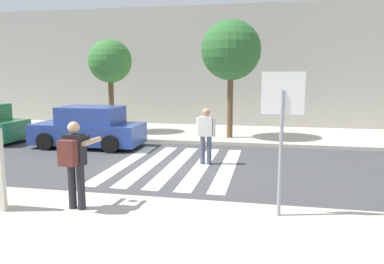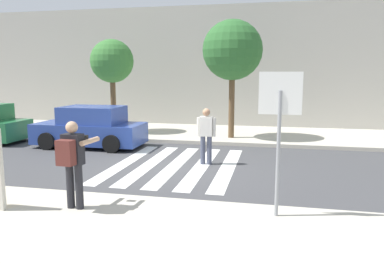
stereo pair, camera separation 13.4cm
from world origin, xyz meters
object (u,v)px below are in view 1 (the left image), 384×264
(photographer_with_backpack, at_px, (74,158))
(street_tree_west, at_px, (110,62))
(pedestrian_crossing, at_px, (206,133))
(parked_car_blue, at_px, (89,128))
(street_tree_center, at_px, (231,51))
(stop_sign, at_px, (282,112))

(photographer_with_backpack, distance_m, street_tree_west, 10.16)
(pedestrian_crossing, relative_size, parked_car_blue, 0.42)
(pedestrian_crossing, distance_m, street_tree_west, 7.29)
(street_tree_center, bearing_deg, street_tree_west, 175.41)
(stop_sign, xyz_separation_m, parked_car_blue, (-6.86, 6.05, -1.35))
(pedestrian_crossing, xyz_separation_m, street_tree_center, (0.30, 4.24, 2.70))
(parked_car_blue, height_order, street_tree_west, street_tree_west)
(street_tree_center, bearing_deg, photographer_with_backpack, -103.14)
(pedestrian_crossing, bearing_deg, stop_sign, -63.81)
(pedestrian_crossing, xyz_separation_m, street_tree_west, (-5.09, 4.68, 2.31))
(street_tree_center, bearing_deg, pedestrian_crossing, -94.07)
(parked_car_blue, bearing_deg, street_tree_center, 25.54)
(photographer_with_backpack, bearing_deg, pedestrian_crossing, 69.19)
(street_tree_west, bearing_deg, pedestrian_crossing, -42.57)
(pedestrian_crossing, xyz_separation_m, parked_car_blue, (-4.78, 1.82, -0.25))
(stop_sign, height_order, street_tree_center, street_tree_center)
(parked_car_blue, bearing_deg, pedestrian_crossing, -20.84)
(stop_sign, relative_size, street_tree_west, 0.64)
(photographer_with_backpack, bearing_deg, street_tree_west, 109.45)
(pedestrian_crossing, bearing_deg, photographer_with_backpack, -110.81)
(stop_sign, height_order, street_tree_west, street_tree_west)
(parked_car_blue, height_order, street_tree_center, street_tree_center)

